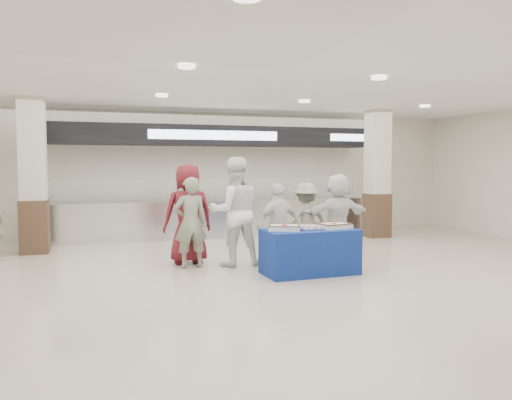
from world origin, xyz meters
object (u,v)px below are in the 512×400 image
object	(u,v)px
sheet_cake_right	(334,225)
cupcake_tray	(312,227)
display_table	(310,252)
chef_tall	(234,212)
civilian_maroon	(188,214)
chef_short	(278,225)
civilian_white	(338,215)
sheet_cake_left	(284,227)
soldier_b	(306,220)
soldier_a	(190,223)

from	to	relation	value
sheet_cake_right	cupcake_tray	bearing A→B (deg)	174.73
display_table	chef_tall	world-z (taller)	chef_tall
civilian_maroon	chef_short	size ratio (longest dim) A/B	1.24
display_table	cupcake_tray	xyz separation A→B (m)	(0.05, 0.04, 0.41)
sheet_cake_right	civilian_maroon	distance (m)	2.68
sheet_cake_right	cupcake_tray	size ratio (longest dim) A/B	1.40
civilian_maroon	chef_tall	size ratio (longest dim) A/B	0.94
chef_short	civilian_white	size ratio (longest dim) A/B	0.90
sheet_cake_left	chef_tall	xyz separation A→B (m)	(-0.58, 1.03, 0.18)
soldier_b	civilian_white	size ratio (longest dim) A/B	0.89
sheet_cake_left	soldier_b	distance (m)	1.77
sheet_cake_left	sheet_cake_right	xyz separation A→B (m)	(0.88, -0.02, 0.00)
civilian_maroon	display_table	bearing A→B (deg)	136.74
sheet_cake_right	sheet_cake_left	bearing A→B (deg)	178.66
display_table	soldier_a	distance (m)	2.16
display_table	civilian_maroon	distance (m)	2.39
sheet_cake_left	sheet_cake_right	distance (m)	0.88
cupcake_tray	civilian_white	world-z (taller)	civilian_white
sheet_cake_left	civilian_maroon	world-z (taller)	civilian_maroon
soldier_a	soldier_b	size ratio (longest dim) A/B	1.10
chef_tall	civilian_maroon	bearing A→B (deg)	-29.04
display_table	civilian_white	xyz separation A→B (m)	(1.17, 1.33, 0.45)
sheet_cake_left	cupcake_tray	xyz separation A→B (m)	(0.49, 0.02, -0.02)
chef_short	sheet_cake_right	bearing A→B (deg)	119.33
chef_short	soldier_b	size ratio (longest dim) A/B	1.02
soldier_a	soldier_b	xyz separation A→B (m)	(2.38, 0.42, -0.07)
soldier_a	chef_short	size ratio (longest dim) A/B	1.08
display_table	sheet_cake_left	distance (m)	0.62
sheet_cake_left	civilian_white	distance (m)	2.08
soldier_a	civilian_maroon	bearing A→B (deg)	-98.41
chef_short	civilian_white	xyz separation A→B (m)	(1.45, 0.57, 0.08)
chef_tall	soldier_b	world-z (taller)	chef_tall
cupcake_tray	civilian_maroon	world-z (taller)	civilian_maroon
chef_tall	civilian_white	distance (m)	2.21
cupcake_tray	chef_tall	bearing A→B (deg)	136.56
chef_tall	chef_short	world-z (taller)	chef_tall
civilian_maroon	soldier_a	size ratio (longest dim) A/B	1.15
sheet_cake_right	civilian_maroon	bearing A→B (deg)	146.46
sheet_cake_left	sheet_cake_right	world-z (taller)	sheet_cake_right
display_table	civilian_maroon	size ratio (longest dim) A/B	0.84
civilian_white	cupcake_tray	bearing A→B (deg)	42.04
sheet_cake_left	civilian_white	xyz separation A→B (m)	(1.61, 1.31, 0.03)
sheet_cake_right	chef_tall	bearing A→B (deg)	144.26
civilian_maroon	soldier_b	size ratio (longest dim) A/B	1.26
cupcake_tray	chef_tall	xyz separation A→B (m)	(-1.07, 1.02, 0.20)
soldier_a	chef_tall	world-z (taller)	chef_tall
soldier_a	chef_short	bearing A→B (deg)	164.26
sheet_cake_left	chef_short	bearing A→B (deg)	77.80
sheet_cake_right	chef_short	size ratio (longest dim) A/B	0.39
soldier_a	chef_short	xyz separation A→B (m)	(1.54, -0.31, -0.06)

